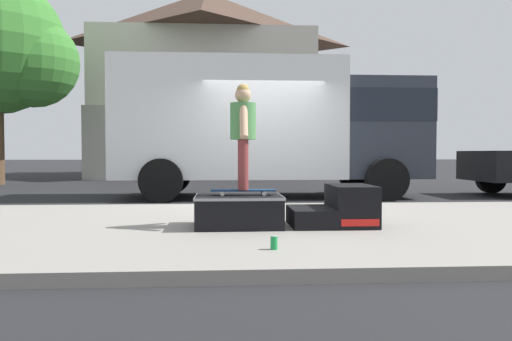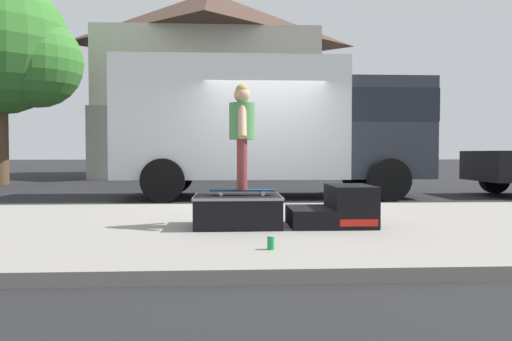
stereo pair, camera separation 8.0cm
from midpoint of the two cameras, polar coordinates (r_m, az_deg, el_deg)
The scene contains 10 objects.
ground_plane at distance 9.36m, azimuth 1.24°, elevation -4.18°, with size 140.00×140.00×0.00m, color black.
sidewalk_slab at distance 6.39m, azimuth 3.64°, elevation -6.52°, with size 50.00×5.00×0.12m, color gray.
skate_box at distance 6.07m, azimuth -2.37°, elevation -4.49°, with size 1.04×0.85×0.38m.
kicker_ramp at distance 6.22m, azimuth 9.01°, elevation -4.32°, with size 1.01×0.83×0.49m.
skateboard at distance 6.07m, azimuth -1.86°, elevation -2.29°, with size 0.78×0.22×0.07m.
skater_kid at distance 6.07m, azimuth -1.86°, elevation 4.90°, with size 0.31×0.66×1.27m.
soda_can at distance 4.65m, azimuth 1.56°, elevation -8.20°, with size 0.07×0.07×0.13m.
box_truck at distance 11.54m, azimuth 1.54°, elevation 5.44°, with size 6.91×2.63×3.05m.
street_tree_main at distance 18.19m, azimuth -27.07°, elevation 12.21°, with size 4.86×4.42×6.66m.
house_behind at distance 23.49m, azimuth -5.79°, elevation 9.89°, with size 9.54×8.23×8.40m.
Camera 1 is at (-0.87, -9.27, 1.01)m, focal length 35.19 mm.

